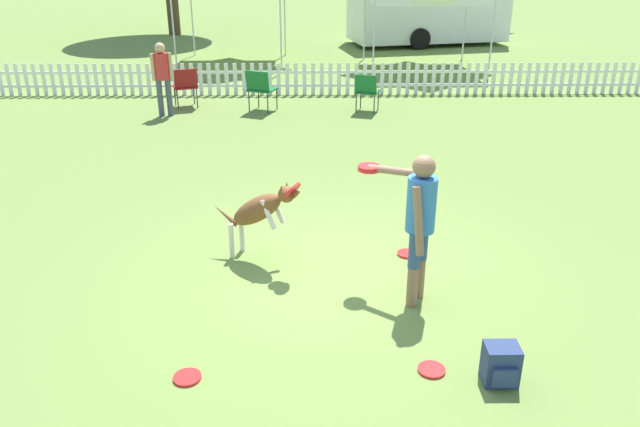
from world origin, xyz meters
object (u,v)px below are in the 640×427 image
at_px(backpack_on_grass, 501,365).
at_px(folding_chair_green_right, 367,89).
at_px(leaping_dog, 260,209).
at_px(folding_chair_center, 260,87).
at_px(folding_chair_blue_left, 185,84).
at_px(equipment_trailer, 428,1).
at_px(handler_person, 418,213).
at_px(frisbee_near_handler, 187,377).
at_px(frisbee_midfield, 432,370).
at_px(frisbee_near_dog, 407,254).
at_px(spectator_standing, 162,73).

distance_m(backpack_on_grass, folding_chair_green_right, 8.73).
bearing_deg(leaping_dog, folding_chair_center, -146.92).
height_order(folding_chair_blue_left, equipment_trailer, equipment_trailer).
distance_m(handler_person, frisbee_near_handler, 2.55).
relative_size(frisbee_near_handler, backpack_on_grass, 0.68).
xyz_separation_m(backpack_on_grass, folding_chair_center, (-2.58, 8.80, 0.36)).
xyz_separation_m(leaping_dog, frisbee_midfield, (1.57, -2.00, -0.62)).
bearing_deg(handler_person, frisbee_near_dog, 23.43).
bearing_deg(spectator_standing, handler_person, 101.58).
relative_size(frisbee_near_handler, spectator_standing, 0.16).
distance_m(frisbee_near_dog, folding_chair_blue_left, 7.88).
distance_m(handler_person, folding_chair_green_right, 7.45).
distance_m(frisbee_near_handler, frisbee_near_dog, 3.05).
distance_m(backpack_on_grass, folding_chair_center, 9.17).
bearing_deg(frisbee_near_handler, equipment_trailer, 74.34).
xyz_separation_m(leaping_dog, folding_chair_green_right, (1.72, 6.57, -0.15)).
distance_m(folding_chair_center, equipment_trailer, 10.52).
xyz_separation_m(frisbee_near_dog, equipment_trailer, (2.88, 15.73, 1.40)).
bearing_deg(folding_chair_green_right, equipment_trailer, -88.61).
bearing_deg(leaping_dog, frisbee_midfield, 67.10).
bearing_deg(frisbee_near_dog, handler_person, -95.50).
bearing_deg(leaping_dog, folding_chair_blue_left, -134.38).
height_order(leaping_dog, folding_chair_center, leaping_dog).
bearing_deg(leaping_dog, spectator_standing, -130.25).
distance_m(leaping_dog, frisbee_near_handler, 2.21).
height_order(folding_chair_center, equipment_trailer, equipment_trailer).
distance_m(frisbee_near_dog, folding_chair_center, 6.90).
bearing_deg(folding_chair_blue_left, folding_chair_center, 148.36).
distance_m(folding_chair_center, folding_chair_green_right, 2.21).
xyz_separation_m(frisbee_midfield, equipment_trailer, (2.98, 17.84, 1.40)).
xyz_separation_m(frisbee_near_handler, equipment_trailer, (5.02, 17.91, 1.40)).
bearing_deg(folding_chair_center, backpack_on_grass, 128.90).
height_order(spectator_standing, equipment_trailer, equipment_trailer).
distance_m(folding_chair_green_right, equipment_trailer, 9.74).
xyz_separation_m(folding_chair_blue_left, spectator_standing, (-0.31, -0.67, 0.37)).
height_order(leaping_dog, backpack_on_grass, leaping_dog).
bearing_deg(handler_person, backpack_on_grass, -128.94).
relative_size(frisbee_near_handler, folding_chair_blue_left, 0.27).
height_order(backpack_on_grass, folding_chair_center, folding_chair_center).
bearing_deg(handler_person, frisbee_near_handler, 149.57).
distance_m(frisbee_near_handler, frisbee_midfield, 2.04).
relative_size(frisbee_midfield, spectator_standing, 0.16).
relative_size(handler_person, leaping_dog, 1.44).
relative_size(leaping_dog, folding_chair_green_right, 1.32).
height_order(handler_person, spectator_standing, handler_person).
bearing_deg(equipment_trailer, handler_person, -112.10).
bearing_deg(folding_chair_center, equipment_trailer, -96.15).
relative_size(frisbee_midfield, equipment_trailer, 0.04).
xyz_separation_m(frisbee_near_handler, backpack_on_grass, (2.57, -0.08, 0.16)).
xyz_separation_m(folding_chair_green_right, equipment_trailer, (2.83, 9.27, 0.93)).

